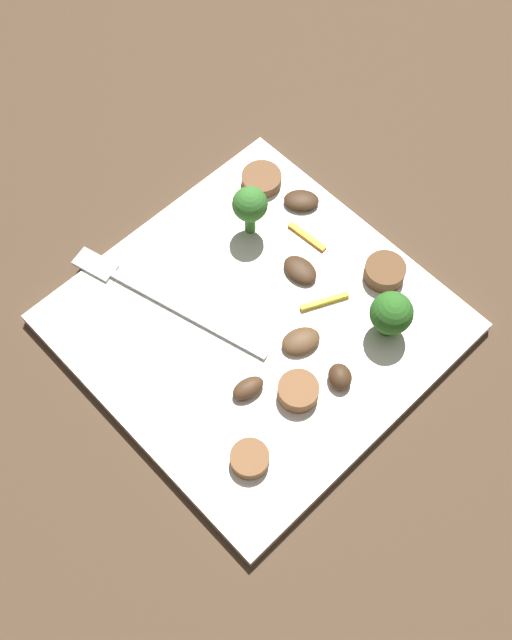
{
  "coord_description": "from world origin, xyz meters",
  "views": [
    {
      "loc": [
        -0.2,
        0.19,
        0.55
      ],
      "look_at": [
        0.0,
        0.0,
        0.01
      ],
      "focal_mm": 42.88,
      "sensor_mm": 36.0,
      "label": 1
    }
  ],
  "objects_px": {
    "sausage_slice_1": "(250,459)",
    "pepper_strip_2": "(325,301)",
    "mushroom_1": "(248,388)",
    "mushroom_4": "(301,200)",
    "mushroom_3": "(301,341)",
    "pepper_strip_1": "(307,237)",
    "sausage_slice_2": "(262,179)",
    "sausage_slice_3": "(385,272)",
    "mushroom_0": "(300,270)",
    "mushroom_2": "(340,377)",
    "broccoli_floret_1": "(391,314)",
    "plate": "(256,323)",
    "broccoli_floret_0": "(250,206)",
    "sausage_slice_0": "(298,391)",
    "fork": "(154,296)"
  },
  "relations": [
    {
      "from": "sausage_slice_3",
      "to": "pepper_strip_2",
      "type": "xyz_separation_m",
      "value": [
        0.02,
        0.05,
        -0.0
      ]
    },
    {
      "from": "sausage_slice_2",
      "to": "mushroom_4",
      "type": "bearing_deg",
      "value": -166.79
    },
    {
      "from": "sausage_slice_0",
      "to": "sausage_slice_3",
      "type": "distance_m",
      "value": 0.13
    },
    {
      "from": "broccoli_floret_0",
      "to": "mushroom_2",
      "type": "relative_size",
      "value": 2.34
    },
    {
      "from": "broccoli_floret_1",
      "to": "sausage_slice_0",
      "type": "bearing_deg",
      "value": 83.86
    },
    {
      "from": "mushroom_1",
      "to": "pepper_strip_2",
      "type": "bearing_deg",
      "value": -82.45
    },
    {
      "from": "sausage_slice_1",
      "to": "mushroom_1",
      "type": "height_order",
      "value": "same"
    },
    {
      "from": "sausage_slice_1",
      "to": "mushroom_4",
      "type": "xyz_separation_m",
      "value": [
        0.13,
        -0.19,
        -0.0
      ]
    },
    {
      "from": "plate",
      "to": "pepper_strip_2",
      "type": "distance_m",
      "value": 0.06
    },
    {
      "from": "pepper_strip_1",
      "to": "mushroom_4",
      "type": "bearing_deg",
      "value": -37.72
    },
    {
      "from": "mushroom_4",
      "to": "pepper_strip_2",
      "type": "relative_size",
      "value": 0.74
    },
    {
      "from": "plate",
      "to": "broccoli_floret_0",
      "type": "bearing_deg",
      "value": -40.59
    },
    {
      "from": "fork",
      "to": "sausage_slice_1",
      "type": "bearing_deg",
      "value": 150.61
    },
    {
      "from": "sausage_slice_2",
      "to": "pepper_strip_1",
      "type": "xyz_separation_m",
      "value": [
        -0.07,
        0.01,
        -0.0
      ]
    },
    {
      "from": "sausage_slice_3",
      "to": "mushroom_2",
      "type": "xyz_separation_m",
      "value": [
        -0.04,
        0.09,
        -0.0
      ]
    },
    {
      "from": "broccoli_floret_1",
      "to": "mushroom_3",
      "type": "height_order",
      "value": "broccoli_floret_1"
    },
    {
      "from": "fork",
      "to": "mushroom_3",
      "type": "bearing_deg",
      "value": -168.57
    },
    {
      "from": "broccoli_floret_1",
      "to": "sausage_slice_3",
      "type": "height_order",
      "value": "broccoli_floret_1"
    },
    {
      "from": "mushroom_2",
      "to": "mushroom_3",
      "type": "bearing_deg",
      "value": -1.05
    },
    {
      "from": "sausage_slice_2",
      "to": "mushroom_1",
      "type": "bearing_deg",
      "value": 133.03
    },
    {
      "from": "sausage_slice_0",
      "to": "pepper_strip_1",
      "type": "distance_m",
      "value": 0.14
    },
    {
      "from": "plate",
      "to": "sausage_slice_2",
      "type": "distance_m",
      "value": 0.14
    },
    {
      "from": "sausage_slice_0",
      "to": "mushroom_4",
      "type": "relative_size",
      "value": 1.04
    },
    {
      "from": "sausage_slice_0",
      "to": "mushroom_1",
      "type": "distance_m",
      "value": 0.04
    },
    {
      "from": "mushroom_0",
      "to": "pepper_strip_1",
      "type": "relative_size",
      "value": 0.81
    },
    {
      "from": "mushroom_1",
      "to": "mushroom_4",
      "type": "relative_size",
      "value": 0.86
    },
    {
      "from": "plate",
      "to": "sausage_slice_1",
      "type": "xyz_separation_m",
      "value": [
        -0.08,
        0.08,
        0.01
      ]
    },
    {
      "from": "mushroom_0",
      "to": "mushroom_4",
      "type": "xyz_separation_m",
      "value": [
        0.05,
        -0.05,
        0.0
      ]
    },
    {
      "from": "mushroom_1",
      "to": "pepper_strip_1",
      "type": "bearing_deg",
      "value": -63.15
    },
    {
      "from": "pepper_strip_2",
      "to": "sausage_slice_2",
      "type": "bearing_deg",
      "value": -21.17
    },
    {
      "from": "sausage_slice_2",
      "to": "sausage_slice_3",
      "type": "relative_size",
      "value": 1.05
    },
    {
      "from": "broccoli_floret_1",
      "to": "mushroom_1",
      "type": "xyz_separation_m",
      "value": [
        0.04,
        0.11,
        -0.02
      ]
    },
    {
      "from": "fork",
      "to": "mushroom_0",
      "type": "bearing_deg",
      "value": -137.87
    },
    {
      "from": "fork",
      "to": "mushroom_1",
      "type": "distance_m",
      "value": 0.11
    },
    {
      "from": "mushroom_1",
      "to": "sausage_slice_2",
      "type": "bearing_deg",
      "value": -46.97
    },
    {
      "from": "fork",
      "to": "pepper_strip_1",
      "type": "relative_size",
      "value": 4.64
    },
    {
      "from": "sausage_slice_3",
      "to": "broccoli_floret_1",
      "type": "bearing_deg",
      "value": 134.1
    },
    {
      "from": "mushroom_1",
      "to": "pepper_strip_2",
      "type": "relative_size",
      "value": 0.63
    },
    {
      "from": "mushroom_2",
      "to": "pepper_strip_2",
      "type": "xyz_separation_m",
      "value": [
        0.05,
        -0.04,
        -0.0
      ]
    },
    {
      "from": "pepper_strip_1",
      "to": "mushroom_2",
      "type": "bearing_deg",
      "value": 145.27
    },
    {
      "from": "sausage_slice_1",
      "to": "mushroom_1",
      "type": "relative_size",
      "value": 1.11
    },
    {
      "from": "pepper_strip_2",
      "to": "mushroom_4",
      "type": "bearing_deg",
      "value": -34.54
    },
    {
      "from": "sausage_slice_2",
      "to": "broccoli_floret_1",
      "type": "bearing_deg",
      "value": 170.29
    },
    {
      "from": "mushroom_1",
      "to": "mushroom_2",
      "type": "xyz_separation_m",
      "value": [
        -0.04,
        -0.06,
        0.0
      ]
    },
    {
      "from": "mushroom_2",
      "to": "pepper_strip_1",
      "type": "bearing_deg",
      "value": -34.73
    },
    {
      "from": "mushroom_3",
      "to": "pepper_strip_1",
      "type": "relative_size",
      "value": 0.81
    },
    {
      "from": "sausage_slice_1",
      "to": "pepper_strip_2",
      "type": "relative_size",
      "value": 0.7
    },
    {
      "from": "fork",
      "to": "pepper_strip_2",
      "type": "height_order",
      "value": "same"
    },
    {
      "from": "sausage_slice_2",
      "to": "mushroom_2",
      "type": "relative_size",
      "value": 1.62
    },
    {
      "from": "plate",
      "to": "pepper_strip_1",
      "type": "bearing_deg",
      "value": -72.49
    }
  ]
}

